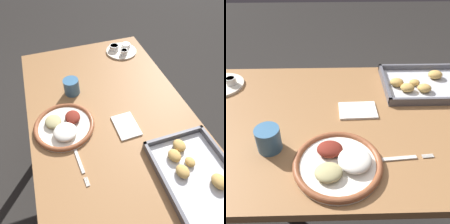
{
  "view_description": "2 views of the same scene",
  "coord_description": "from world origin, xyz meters",
  "views": [
    {
      "loc": [
        0.61,
        -0.2,
        1.49
      ],
      "look_at": [
        -0.0,
        0.0,
        0.78
      ],
      "focal_mm": 35.0,
      "sensor_mm": 36.0,
      "label": 1
    },
    {
      "loc": [
        -0.02,
        -0.7,
        1.34
      ],
      "look_at": [
        -0.0,
        0.0,
        0.78
      ],
      "focal_mm": 42.0,
      "sensor_mm": 36.0,
      "label": 2
    }
  ],
  "objects": [
    {
      "name": "drinking_cup",
      "position": [
        -0.22,
        -0.14,
        0.79
      ],
      "size": [
        0.07,
        0.07,
        0.08
      ],
      "color": "#38668E",
      "rests_on": "dining_table"
    },
    {
      "name": "napkin",
      "position": [
        0.07,
        0.04,
        0.75
      ],
      "size": [
        0.14,
        0.1,
        0.01
      ],
      "color": "white",
      "rests_on": "dining_table"
    },
    {
      "name": "saucer_plate",
      "position": [
        -0.48,
        0.22,
        0.76
      ],
      "size": [
        0.18,
        0.18,
        0.04
      ],
      "color": "beige",
      "rests_on": "dining_table"
    },
    {
      "name": "fork",
      "position": [
        0.17,
        -0.19,
        0.75
      ],
      "size": [
        0.2,
        0.03,
        0.0
      ],
      "rotation": [
        0.0,
        0.0,
        0.08
      ],
      "color": "silver",
      "rests_on": "dining_table"
    },
    {
      "name": "baking_tray",
      "position": [
        0.37,
        0.2,
        0.76
      ],
      "size": [
        0.4,
        0.27,
        0.04
      ],
      "color": "#595960",
      "rests_on": "dining_table"
    },
    {
      "name": "ground_plane",
      "position": [
        0.0,
        0.0,
        0.0
      ],
      "size": [
        8.0,
        8.0,
        0.0
      ],
      "primitive_type": "plane",
      "color": "#282623"
    },
    {
      "name": "dinner_plate",
      "position": [
        -0.01,
        -0.21,
        0.76
      ],
      "size": [
        0.26,
        0.26,
        0.05
      ],
      "color": "white",
      "rests_on": "dining_table"
    },
    {
      "name": "dining_table",
      "position": [
        0.0,
        0.0,
        0.63
      ],
      "size": [
        1.25,
        0.72,
        0.75
      ],
      "color": "olive",
      "rests_on": "ground_plane"
    }
  ]
}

